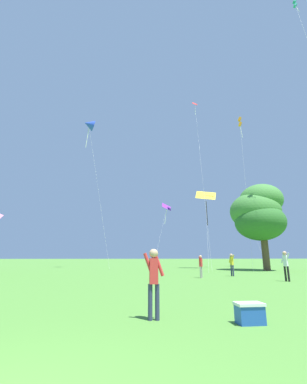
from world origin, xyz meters
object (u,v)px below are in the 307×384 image
kite_orange_box (240,123)px  tree_right_cluster (258,213)px  kite_green_small (242,207)px  person_child_small (201,264)px  person_far_back (286,263)px  person_foreground_watcher (232,263)px  kite_teal_box (297,9)px  kite_yellow_diamond (206,201)px  kite_blue_delta (89,125)px  kite_red_high (196,116)px  kite_purple_streamer (166,210)px  picnic_cooler (250,313)px  person_with_spool (154,276)px

kite_orange_box → tree_right_cluster: kite_orange_box is taller
kite_green_small → person_child_small: (-12.91, -20.01, -8.02)m
person_far_back → person_foreground_watcher: (-1.47, 4.53, -0.06)m
kite_teal_box → kite_yellow_diamond: kite_teal_box is taller
kite_green_small → kite_blue_delta: bearing=-171.3°
kite_red_high → person_child_small: kite_red_high is taller
kite_yellow_diamond → kite_purple_streamer: bearing=112.1°
kite_orange_box → kite_green_small: kite_orange_box is taller
kite_red_high → person_foreground_watcher: bearing=-99.3°
kite_blue_delta → tree_right_cluster: size_ratio=2.16×
kite_teal_box → kite_red_high: size_ratio=1.08×
kite_red_high → picnic_cooler: (-8.19, -30.30, -22.81)m
kite_purple_streamer → kite_yellow_diamond: size_ratio=1.00×
kite_green_small → person_child_small: bearing=-122.8°
kite_purple_streamer → kite_teal_box: 30.22m
kite_red_high → kite_green_small: 16.07m
kite_purple_streamer → picnic_cooler: (-4.21, -36.14, -8.64)m
kite_blue_delta → tree_right_cluster: bearing=-19.3°
kite_orange_box → person_with_spool: kite_orange_box is taller
person_far_back → tree_right_cluster: 14.50m
person_with_spool → person_foreground_watcher: 15.29m
kite_orange_box → tree_right_cluster: 14.27m
kite_red_high → person_foreground_watcher: 27.61m
kite_teal_box → tree_right_cluster: 22.13m
tree_right_cluster → picnic_cooler: (-12.37, -21.77, -6.05)m
tree_right_cluster → person_child_small: bearing=-136.3°
person_with_spool → person_foreground_watcher: size_ratio=0.97×
kite_blue_delta → person_with_spool: bearing=-78.1°
kite_teal_box → kite_blue_delta: 28.06m
kite_green_small → person_far_back: bearing=-110.4°
kite_teal_box → kite_orange_box: 13.76m
kite_red_high → tree_right_cluster: (4.19, -8.53, -16.77)m
kite_red_high → person_foreground_watcher: size_ratio=15.98×
kite_blue_delta → person_child_small: size_ratio=13.50×
person_child_small → kite_purple_streamer: bearing=86.3°
kite_purple_streamer → kite_orange_box: (9.12, -10.02, 10.96)m
tree_right_cluster → kite_blue_delta: bearing=160.7°
kite_red_high → person_child_small: bearing=-107.2°
kite_red_high → tree_right_cluster: size_ratio=2.76×
kite_teal_box → person_far_back: (-7.97, -5.14, -25.96)m
kite_orange_box → tree_right_cluster: bearing=-102.3°
kite_yellow_diamond → tree_right_cluster: kite_yellow_diamond is taller
kite_blue_delta → person_child_small: bearing=-57.0°
person_with_spool → picnic_cooler: bearing=-16.2°
person_far_back → person_child_small: person_far_back is taller
kite_purple_streamer → picnic_cooler: 37.40m
kite_orange_box → tree_right_cluster: (-0.95, -4.35, -13.56)m
kite_teal_box → person_child_small: size_ratio=18.63×
kite_orange_box → person_child_small: size_ratio=13.56×
person_foreground_watcher → kite_orange_box: bearing=57.4°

